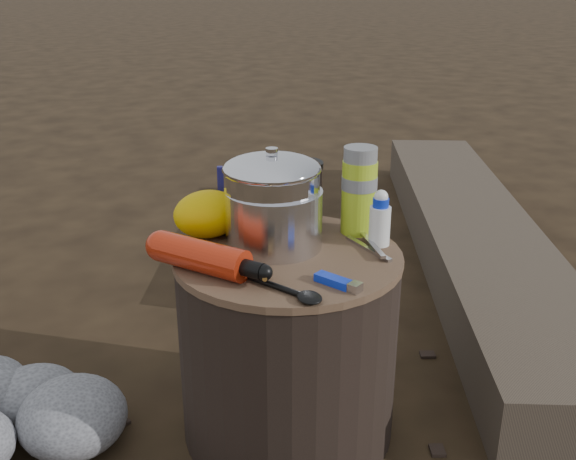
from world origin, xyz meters
name	(u,v)px	position (x,y,z in m)	size (l,w,h in m)	color
ground	(288,426)	(0.00, 0.00, 0.00)	(60.00, 60.00, 0.00)	black
stump	(288,344)	(0.00, 0.00, 0.21)	(0.46, 0.46, 0.43)	black
log_main	(474,240)	(0.96, 0.55, 0.09)	(0.36, 2.13, 0.18)	#3E3329
log_small	(257,227)	(0.36, 1.07, 0.05)	(0.22, 1.18, 0.10)	#3E3329
foil_windscreen	(274,218)	(-0.01, 0.05, 0.49)	(0.20, 0.20, 0.12)	silver
camping_pot	(272,200)	(-0.01, 0.06, 0.53)	(0.20, 0.20, 0.20)	silver
fuel_bottle	(201,256)	(-0.19, -0.01, 0.46)	(0.06, 0.26, 0.06)	#B72810
thermos	(359,191)	(0.19, 0.05, 0.52)	(0.08, 0.08, 0.19)	#A3C321
travel_mug	(302,192)	(0.11, 0.16, 0.50)	(0.09, 0.09, 0.14)	black
stuff_sack	(208,214)	(-0.12, 0.16, 0.48)	(0.15, 0.12, 0.10)	#DDAE02
food_pouch	(242,196)	(-0.03, 0.20, 0.50)	(0.11, 0.02, 0.13)	#151356
lighter	(334,280)	(0.02, -0.17, 0.44)	(0.02, 0.09, 0.02)	#112DC2
pot_grabber	(368,247)	(0.16, -0.05, 0.44)	(0.04, 0.15, 0.01)	#B2B2B7
spork	(275,285)	(-0.09, -0.14, 0.44)	(0.04, 0.17, 0.01)	black
squeeze_bottle	(380,221)	(0.19, -0.03, 0.48)	(0.04, 0.04, 0.11)	white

